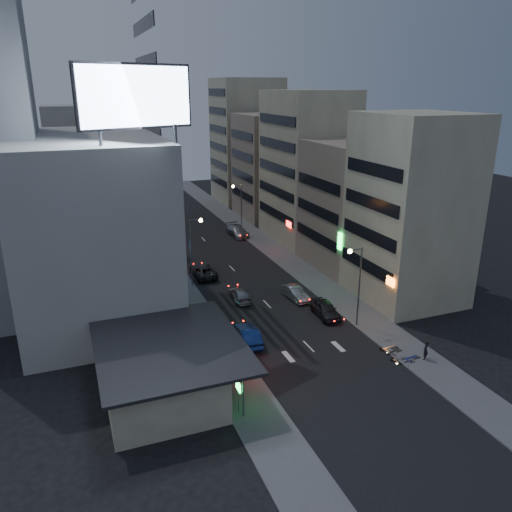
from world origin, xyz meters
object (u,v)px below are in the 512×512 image
parked_car_right_far (238,231)px  person (426,350)px  parked_car_left (203,271)px  road_car_silver (240,294)px  scooter_silver_b (395,339)px  scooter_silver_a (405,351)px  scooter_black_b (398,343)px  road_car_blue (248,335)px  parked_car_right_mid (295,293)px  scooter_blue (416,349)px  scooter_black_a (413,354)px  parked_car_right_near (325,309)px

parked_car_right_far → person: 41.79m
parked_car_left → parked_car_right_far: size_ratio=0.95×
road_car_silver → scooter_silver_b: 17.77m
parked_car_left → road_car_silver: (1.89, -8.39, -0.09)m
scooter_silver_a → scooter_black_b: size_ratio=0.95×
road_car_blue → road_car_silver: 9.86m
scooter_black_b → scooter_silver_b: size_ratio=0.92×
parked_car_right_mid → scooter_blue: 15.78m
parked_car_right_mid → scooter_blue: parked_car_right_mid is taller
scooter_blue → road_car_silver: bearing=24.4°
person → scooter_silver_b: (-0.98, 3.01, -0.23)m
scooter_blue → parked_car_right_far: bearing=-3.5°
scooter_black_a → parked_car_right_near: bearing=8.4°
parked_car_right_mid → scooter_blue: (4.55, -15.11, 0.03)m
scooter_silver_b → parked_car_right_far: bearing=-4.9°
road_car_blue → person: (13.17, -8.40, 0.18)m
person → scooter_black_a: 1.16m
parked_car_right_mid → scooter_silver_b: size_ratio=2.09×
road_car_blue → person: person is taller
scooter_black_b → person: bearing=-172.2°
road_car_blue → scooter_black_b: bearing=160.5°
road_car_silver → scooter_silver_b: (9.66, -14.92, 0.08)m
scooter_silver_a → scooter_silver_b: scooter_silver_b is taller
scooter_black_a → scooter_blue: 0.93m
parked_car_right_far → person: (2.65, -41.70, 0.16)m
parked_car_left → scooter_black_b: size_ratio=2.87×
person → scooter_blue: bearing=-108.4°
scooter_black_b → parked_car_right_mid: bearing=0.8°
parked_car_left → road_car_blue: size_ratio=1.11×
scooter_silver_a → scooter_black_b: bearing=-17.7°
scooter_black_a → scooter_silver_b: 2.68m
road_car_blue → scooter_silver_a: bearing=154.8°
parked_car_right_mid → scooter_black_a: parked_car_right_mid is taller
parked_car_left → scooter_black_a: 28.41m
parked_car_right_mid → road_car_blue: size_ratio=0.88×
scooter_silver_b → scooter_silver_a: bearing=161.4°
parked_car_right_near → scooter_silver_b: bearing=-66.1°
person → scooter_black_b: size_ratio=0.91×
scooter_black_a → person: bearing=-113.9°
parked_car_right_far → road_car_silver: parked_car_right_far is taller
parked_car_right_near → road_car_silver: size_ratio=1.04×
parked_car_right_near → parked_car_left: parked_car_right_near is taller
scooter_silver_b → parked_car_right_near: bearing=12.7°
parked_car_right_mid → scooter_black_b: (3.82, -13.55, -0.01)m
parked_car_left → scooter_blue: size_ratio=2.70×
parked_car_right_mid → road_car_silver: bearing=156.2°
parked_car_left → scooter_silver_b: 26.02m
scooter_silver_a → parked_car_right_near: bearing=11.2°
parked_car_right_near → parked_car_right_mid: bearing=104.8°
road_car_silver → scooter_black_b: road_car_silver is taller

